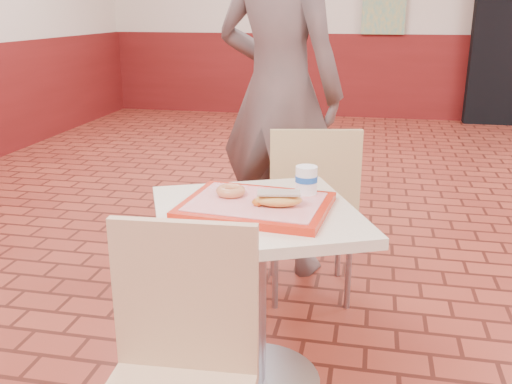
% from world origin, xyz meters
% --- Properties ---
extents(main_table, '(0.64, 0.64, 0.68)m').
position_xyz_m(main_table, '(-1.01, -0.48, 0.46)').
color(main_table, beige).
rests_on(main_table, ground).
extents(chair_main_front, '(0.40, 0.40, 0.81)m').
position_xyz_m(chair_main_front, '(-1.09, -1.07, 0.45)').
color(chair_main_front, tan).
rests_on(chair_main_front, ground).
extents(chair_main_back, '(0.45, 0.45, 0.83)m').
position_xyz_m(chair_main_back, '(-0.90, 0.21, 0.46)').
color(chair_main_back, '#D0BB7D').
rests_on(chair_main_back, ground).
extents(customer, '(0.77, 0.62, 1.82)m').
position_xyz_m(customer, '(-1.11, 0.57, 0.91)').
color(customer, brown).
rests_on(customer, ground).
extents(serving_tray, '(0.46, 0.36, 0.03)m').
position_xyz_m(serving_tray, '(-1.01, -0.48, 0.69)').
color(serving_tray, red).
rests_on(serving_tray, main_table).
extents(ring_donut, '(0.11, 0.11, 0.03)m').
position_xyz_m(ring_donut, '(-1.10, -0.44, 0.72)').
color(ring_donut, '#CC7A4A').
rests_on(ring_donut, serving_tray).
extents(long_john_donut, '(0.16, 0.10, 0.05)m').
position_xyz_m(long_john_donut, '(-0.93, -0.51, 0.73)').
color(long_john_donut, gold).
rests_on(long_john_donut, serving_tray).
extents(paper_cup, '(0.08, 0.08, 0.09)m').
position_xyz_m(paper_cup, '(-0.86, -0.36, 0.75)').
color(paper_cup, white).
rests_on(paper_cup, serving_tray).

